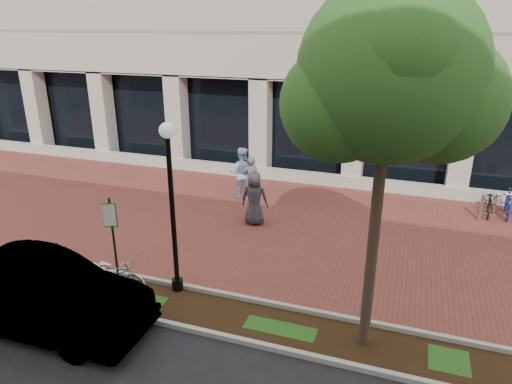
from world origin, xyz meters
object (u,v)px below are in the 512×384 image
(parking_sign, at_px, (113,232))
(lamppost, at_px, (172,201))
(locked_bicycle, at_px, (115,273))
(sedan_near_curb, at_px, (40,295))
(pedestrian_left, at_px, (251,179))
(pedestrian_mid, at_px, (241,173))
(bollard, at_px, (481,207))
(pedestrian_right, at_px, (254,198))
(street_tree, at_px, (392,84))

(parking_sign, bearing_deg, lamppost, -8.54)
(locked_bicycle, distance_m, sedan_near_curb, 1.88)
(pedestrian_left, xyz_separation_m, pedestrian_mid, (-0.44, 0.19, 0.13))
(locked_bicycle, relative_size, bollard, 1.94)
(parking_sign, height_order, pedestrian_right, parking_sign)
(pedestrian_left, height_order, sedan_near_curb, pedestrian_left)
(pedestrian_left, height_order, bollard, pedestrian_left)
(lamppost, bearing_deg, street_tree, -6.35)
(pedestrian_left, bearing_deg, bollard, 148.65)
(bollard, bearing_deg, sedan_near_curb, -135.69)
(pedestrian_mid, height_order, sedan_near_curb, pedestrian_mid)
(parking_sign, bearing_deg, pedestrian_left, 57.79)
(pedestrian_right, bearing_deg, pedestrian_mid, -67.09)
(locked_bicycle, height_order, bollard, locked_bicycle)
(lamppost, relative_size, sedan_near_curb, 0.87)
(locked_bicycle, distance_m, pedestrian_left, 7.08)
(pedestrian_mid, distance_m, pedestrian_right, 2.53)
(pedestrian_left, distance_m, bollard, 8.07)
(locked_bicycle, xyz_separation_m, sedan_near_curb, (-0.62, -1.75, 0.31))
(pedestrian_right, height_order, sedan_near_curb, pedestrian_right)
(pedestrian_mid, bearing_deg, street_tree, 112.27)
(lamppost, distance_m, locked_bicycle, 2.46)
(street_tree, distance_m, pedestrian_left, 9.74)
(sedan_near_curb, bearing_deg, bollard, -46.64)
(bollard, bearing_deg, pedestrian_left, -174.56)
(parking_sign, height_order, pedestrian_left, parking_sign)
(locked_bicycle, xyz_separation_m, bollard, (9.11, 7.75, -0.00))
(parking_sign, height_order, street_tree, street_tree)
(street_tree, xyz_separation_m, pedestrian_right, (-4.24, 4.99, -4.45))
(pedestrian_mid, bearing_deg, locked_bicycle, 69.49)
(locked_bicycle, bearing_deg, pedestrian_right, -15.81)
(pedestrian_left, bearing_deg, street_tree, 89.30)
(locked_bicycle, height_order, pedestrian_right, pedestrian_right)
(parking_sign, bearing_deg, bollard, 16.84)
(locked_bicycle, xyz_separation_m, pedestrian_left, (1.09, 6.99, 0.36))
(street_tree, bearing_deg, bollard, 69.24)
(pedestrian_mid, xyz_separation_m, sedan_near_curb, (-1.27, -8.93, -0.18))
(pedestrian_mid, height_order, pedestrian_right, pedestrian_mid)
(pedestrian_left, height_order, pedestrian_mid, pedestrian_mid)
(bollard, xyz_separation_m, sedan_near_curb, (-9.73, -9.50, 0.31))
(pedestrian_mid, relative_size, pedestrian_right, 1.09)
(parking_sign, height_order, bollard, parking_sign)
(locked_bicycle, bearing_deg, sedan_near_curb, 165.89)
(parking_sign, xyz_separation_m, sedan_near_curb, (-0.58, -1.90, -0.74))
(lamppost, xyz_separation_m, bollard, (7.67, 7.22, -1.91))
(lamppost, xyz_separation_m, locked_bicycle, (-1.45, -0.53, -1.91))
(bollard, bearing_deg, pedestrian_mid, -176.14)
(street_tree, bearing_deg, pedestrian_mid, 127.62)
(lamppost, distance_m, street_tree, 5.60)
(pedestrian_left, distance_m, pedestrian_right, 2.16)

